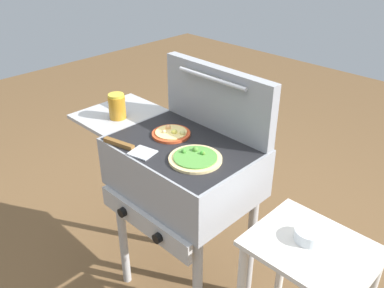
{
  "coord_description": "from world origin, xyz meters",
  "views": [
    {
      "loc": [
        1.11,
        -1.08,
        1.76
      ],
      "look_at": [
        0.05,
        0.0,
        0.92
      ],
      "focal_mm": 37.69,
      "sensor_mm": 36.0,
      "label": 1
    }
  ],
  "objects_px": {
    "grill": "(181,171)",
    "pizza_veggie": "(195,158)",
    "spatula": "(128,147)",
    "prep_table": "(305,287)",
    "topping_bowl_near": "(309,235)",
    "pizza_cheese": "(172,133)",
    "sauce_jar": "(117,106)"
  },
  "relations": [
    {
      "from": "pizza_cheese",
      "to": "prep_table",
      "type": "distance_m",
      "value": 0.85
    },
    {
      "from": "spatula",
      "to": "pizza_veggie",
      "type": "bearing_deg",
      "value": 26.74
    },
    {
      "from": "grill",
      "to": "prep_table",
      "type": "height_order",
      "value": "grill"
    },
    {
      "from": "sauce_jar",
      "to": "prep_table",
      "type": "relative_size",
      "value": 0.17
    },
    {
      "from": "grill",
      "to": "topping_bowl_near",
      "type": "relative_size",
      "value": 8.77
    },
    {
      "from": "pizza_veggie",
      "to": "topping_bowl_near",
      "type": "height_order",
      "value": "pizza_veggie"
    },
    {
      "from": "pizza_cheese",
      "to": "prep_table",
      "type": "height_order",
      "value": "pizza_cheese"
    },
    {
      "from": "grill",
      "to": "sauce_jar",
      "type": "xyz_separation_m",
      "value": [
        -0.41,
        -0.04,
        0.21
      ]
    },
    {
      "from": "pizza_veggie",
      "to": "prep_table",
      "type": "distance_m",
      "value": 0.66
    },
    {
      "from": "pizza_cheese",
      "to": "prep_table",
      "type": "bearing_deg",
      "value": -1.48
    },
    {
      "from": "pizza_cheese",
      "to": "spatula",
      "type": "height_order",
      "value": "pizza_cheese"
    },
    {
      "from": "prep_table",
      "to": "topping_bowl_near",
      "type": "xyz_separation_m",
      "value": [
        -0.03,
        0.02,
        0.23
      ]
    },
    {
      "from": "spatula",
      "to": "topping_bowl_near",
      "type": "xyz_separation_m",
      "value": [
        0.77,
        0.22,
        -0.15
      ]
    },
    {
      "from": "pizza_cheese",
      "to": "spatula",
      "type": "relative_size",
      "value": 0.66
    },
    {
      "from": "pizza_veggie",
      "to": "prep_table",
      "type": "height_order",
      "value": "pizza_veggie"
    },
    {
      "from": "sauce_jar",
      "to": "topping_bowl_near",
      "type": "bearing_deg",
      "value": 3.25
    },
    {
      "from": "sauce_jar",
      "to": "prep_table",
      "type": "bearing_deg",
      "value": 2.19
    },
    {
      "from": "grill",
      "to": "pizza_cheese",
      "type": "distance_m",
      "value": 0.18
    },
    {
      "from": "pizza_cheese",
      "to": "sauce_jar",
      "type": "distance_m",
      "value": 0.34
    },
    {
      "from": "spatula",
      "to": "prep_table",
      "type": "xyz_separation_m",
      "value": [
        0.8,
        0.2,
        -0.38
      ]
    },
    {
      "from": "grill",
      "to": "pizza_cheese",
      "type": "xyz_separation_m",
      "value": [
        -0.09,
        0.02,
        0.15
      ]
    },
    {
      "from": "grill",
      "to": "sauce_jar",
      "type": "height_order",
      "value": "sauce_jar"
    },
    {
      "from": "grill",
      "to": "pizza_veggie",
      "type": "distance_m",
      "value": 0.22
    },
    {
      "from": "grill",
      "to": "sauce_jar",
      "type": "relative_size",
      "value": 7.62
    },
    {
      "from": "grill",
      "to": "topping_bowl_near",
      "type": "bearing_deg",
      "value": 2.03
    },
    {
      "from": "sauce_jar",
      "to": "spatula",
      "type": "bearing_deg",
      "value": -28.55
    },
    {
      "from": "topping_bowl_near",
      "to": "grill",
      "type": "bearing_deg",
      "value": -177.97
    },
    {
      "from": "pizza_cheese",
      "to": "topping_bowl_near",
      "type": "xyz_separation_m",
      "value": [
        0.73,
        -0.0,
        -0.15
      ]
    },
    {
      "from": "spatula",
      "to": "topping_bowl_near",
      "type": "relative_size",
      "value": 2.43
    },
    {
      "from": "sauce_jar",
      "to": "topping_bowl_near",
      "type": "relative_size",
      "value": 1.15
    },
    {
      "from": "spatula",
      "to": "prep_table",
      "type": "relative_size",
      "value": 0.36
    },
    {
      "from": "topping_bowl_near",
      "to": "pizza_cheese",
      "type": "bearing_deg",
      "value": 179.91
    }
  ]
}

